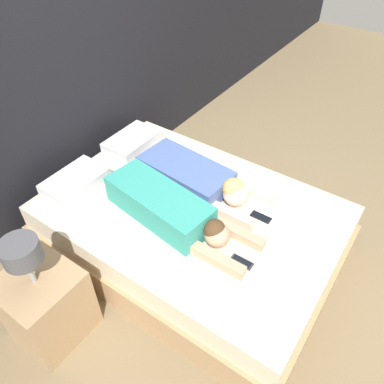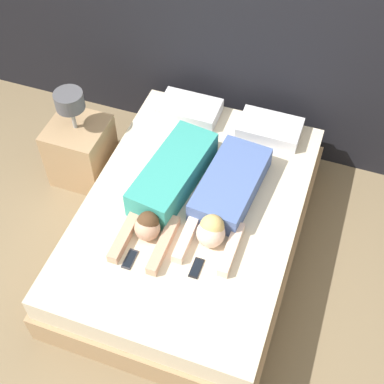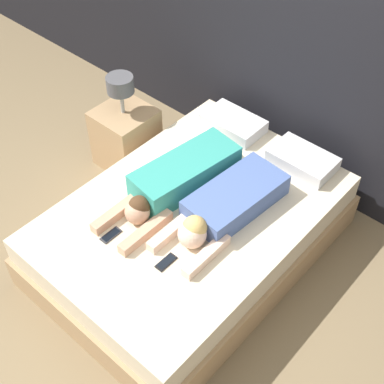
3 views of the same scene
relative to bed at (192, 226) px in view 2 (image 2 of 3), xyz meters
name	(u,v)px [view 2 (image 2 of 3)]	position (x,y,z in m)	size (l,w,h in m)	color
ground_plane	(192,244)	(0.00, 0.00, -0.23)	(12.00, 12.00, 0.00)	#7F6B4C
wall_back	(250,5)	(0.00, 1.22, 1.07)	(12.00, 0.06, 2.60)	black
bed	(192,226)	(0.00, 0.00, 0.00)	(1.51, 2.14, 0.48)	tan
pillow_head_left	(190,109)	(-0.33, 0.86, 0.29)	(0.47, 0.30, 0.11)	silver
pillow_head_right	(270,129)	(0.33, 0.86, 0.29)	(0.47, 0.30, 0.11)	silver
person_left	(169,184)	(-0.19, 0.05, 0.34)	(0.41, 1.17, 0.21)	teal
person_right	(226,196)	(0.21, 0.09, 0.33)	(0.41, 1.05, 0.22)	#4C66A5
cell_phone_left	(130,259)	(-0.23, -0.54, 0.25)	(0.06, 0.15, 0.01)	#2D2D33
cell_phone_right	(196,268)	(0.19, -0.46, 0.25)	(0.06, 0.15, 0.01)	black
nightstand	(80,148)	(-1.08, 0.37, 0.06)	(0.44, 0.44, 0.87)	tan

